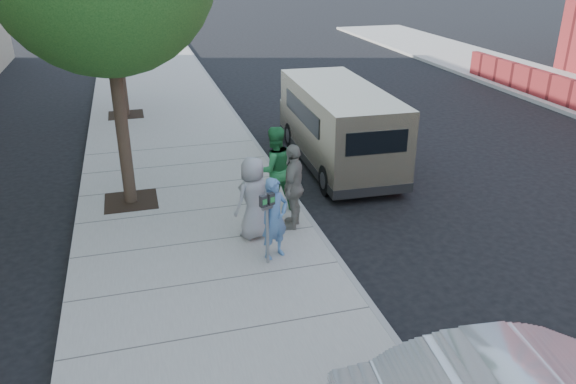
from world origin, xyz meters
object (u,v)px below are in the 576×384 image
at_px(person_officer, 275,218).
at_px(person_green_shirt, 274,169).
at_px(van, 338,124).
at_px(parking_meter, 267,214).
at_px(person_gray_shirt, 253,198).
at_px(person_striped_polo, 294,186).

bearing_deg(person_officer, person_green_shirt, 52.56).
bearing_deg(van, person_officer, -120.24).
bearing_deg(person_green_shirt, person_officer, 67.71).
height_order(parking_meter, person_gray_shirt, person_gray_shirt).
bearing_deg(parking_meter, person_officer, 27.83).
distance_m(parking_meter, person_gray_shirt, 1.13).
relative_size(van, person_green_shirt, 3.07).
distance_m(van, person_officer, 5.61).
relative_size(person_officer, person_gray_shirt, 0.94).
bearing_deg(person_green_shirt, person_gray_shirt, 49.23).
xyz_separation_m(van, person_green_shirt, (-2.49, -2.72, -0.04)).
height_order(van, person_gray_shirt, van).
distance_m(person_green_shirt, person_gray_shirt, 1.33).
relative_size(person_gray_shirt, person_striped_polo, 0.93).
bearing_deg(person_green_shirt, van, -140.36).
bearing_deg(parking_meter, person_striped_polo, 35.27).
relative_size(parking_meter, person_green_shirt, 0.72).
distance_m(van, person_green_shirt, 3.69).
bearing_deg(person_officer, parking_meter, -154.17).
distance_m(parking_meter, person_green_shirt, 2.34).
bearing_deg(person_gray_shirt, person_striped_polo, 164.55).
distance_m(parking_meter, person_officer, 0.36).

